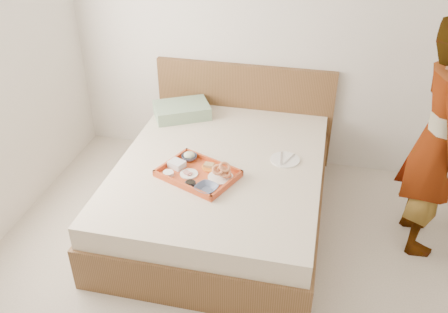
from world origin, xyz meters
The scene contains 16 objects.
ground centered at (0.00, 0.00, 0.00)m, with size 3.50×4.00×0.01m, color beige.
wall_back centered at (0.00, 2.00, 1.30)m, with size 3.50×0.01×2.60m, color silver.
bed centered at (-0.14, 1.00, 0.27)m, with size 1.65×2.00×0.53m, color brown.
headboard centered at (-0.14, 1.97, 0.47)m, with size 1.65×0.06×0.95m, color brown.
pillow centered at (-0.66, 1.67, 0.59)m, with size 0.48×0.33×0.12m, color #8BAA85.
tray centered at (-0.26, 0.78, 0.55)m, with size 0.54×0.40×0.05m, color #BF4124.
prawn_plate centered at (-0.09, 0.77, 0.55)m, with size 0.19×0.19×0.01m, color white.
navy_bowl_big centered at (-0.15, 0.60, 0.56)m, with size 0.15×0.15×0.04m, color #192545.
sauce_dish centered at (-0.28, 0.63, 0.56)m, with size 0.08×0.08×0.03m, color black.
meat_plate centered at (-0.33, 0.76, 0.55)m, with size 0.13×0.13×0.01m, color white.
bread_plate centered at (-0.19, 0.88, 0.55)m, with size 0.13×0.13×0.01m, color orange.
salad_bowl centered at (-0.38, 0.96, 0.56)m, with size 0.12×0.12×0.04m, color #192545.
plastic_tub centered at (-0.44, 0.84, 0.57)m, with size 0.11×0.09×0.05m, color silver.
cheese_round centered at (-0.47, 0.72, 0.56)m, with size 0.08×0.08×0.03m, color white.
dinner_plate centered at (0.34, 1.14, 0.54)m, with size 0.23×0.23×0.01m, color white.
person centered at (1.39, 1.08, 0.88)m, with size 0.64×0.42×1.75m, color silver.
Camera 1 is at (0.58, -2.04, 2.57)m, focal length 38.64 mm.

